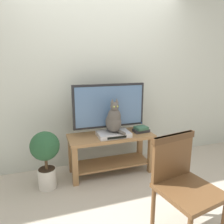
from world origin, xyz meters
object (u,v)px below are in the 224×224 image
Objects in this scene: tv at (109,107)px; book_stack at (141,129)px; tv_stand at (111,147)px; wooden_chair at (182,178)px; cat at (114,120)px; potted_plant at (45,154)px; media_box at (113,134)px.

tv is 0.56m from book_stack.
wooden_chair is at bearing -77.20° from tv_stand.
cat reaches higher than wooden_chair.
tv is (0.00, 0.07, 0.55)m from tv_stand.
tv reaches higher than wooden_chair.
potted_plant reaches higher than book_stack.
tv_stand is 0.41m from cat.
potted_plant reaches higher than tv_stand.
tv reaches higher than cat.
book_stack is at bearing -3.01° from tv_stand.
wooden_chair is at bearing -77.36° from cat.
potted_plant is at bearing -167.36° from tv.
tv_stand is 0.55m from tv.
tv reaches higher than media_box.
book_stack is (0.44, -0.02, 0.21)m from tv_stand.
wooden_chair reaches higher than book_stack.
wooden_chair is 1.20m from book_stack.
tv_stand is 0.21m from media_box.
media_box is at bearing -81.97° from tv.
book_stack reaches higher than tv_stand.
media_box is at bearing 4.35° from potted_plant.
tv_stand is at bearing 176.99° from book_stack.
potted_plant is at bearing -176.51° from cat.
media_box is 0.48× the size of wooden_chair.
media_box is at bearing 94.54° from cat.
book_stack is 1.32m from potted_plant.
tv is at bearing 97.70° from cat.
wooden_chair reaches higher than potted_plant.
wooden_chair is (0.26, -1.15, -0.06)m from media_box.
book_stack is (0.44, -0.09, -0.33)m from tv.
potted_plant is (-1.14, 1.08, -0.07)m from wooden_chair.
tv is at bearing 89.98° from tv_stand.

